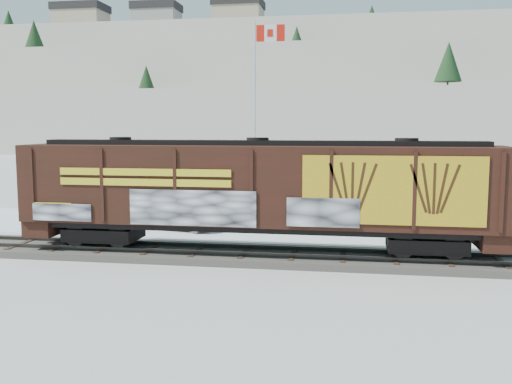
% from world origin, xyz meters
% --- Properties ---
extents(ground, '(500.00, 500.00, 0.00)m').
position_xyz_m(ground, '(0.00, 0.00, 0.00)').
color(ground, white).
rests_on(ground, ground).
extents(rail_track, '(50.00, 3.40, 0.43)m').
position_xyz_m(rail_track, '(0.00, 0.00, 0.15)').
color(rail_track, '#59544C').
rests_on(rail_track, ground).
extents(parking_strip, '(40.00, 8.00, 0.03)m').
position_xyz_m(parking_strip, '(0.00, 7.50, 0.01)').
color(parking_strip, white).
rests_on(parking_strip, ground).
extents(hillside, '(360.00, 110.00, 93.00)m').
position_xyz_m(hillside, '(-0.05, 139.79, 14.37)').
color(hillside, white).
rests_on(hillside, ground).
extents(hopper_railcar, '(19.44, 3.06, 4.44)m').
position_xyz_m(hopper_railcar, '(0.52, -0.01, 2.92)').
color(hopper_railcar, black).
rests_on(hopper_railcar, rail_track).
extents(flagpole, '(2.30, 0.90, 11.75)m').
position_xyz_m(flagpole, '(-1.58, 12.47, 4.36)').
color(flagpole, silver).
rests_on(flagpole, ground).
extents(car_silver, '(4.92, 2.86, 1.57)m').
position_xyz_m(car_silver, '(-4.75, 5.86, 0.82)').
color(car_silver, '#ADAFB5').
rests_on(car_silver, parking_strip).
extents(car_white, '(4.68, 1.96, 1.50)m').
position_xyz_m(car_white, '(1.80, 8.38, 0.78)').
color(car_white, silver).
rests_on(car_white, parking_strip).
extents(car_dark, '(5.10, 2.40, 1.44)m').
position_xyz_m(car_dark, '(4.51, 8.41, 0.75)').
color(car_dark, black).
rests_on(car_dark, parking_strip).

